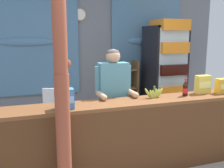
{
  "coord_description": "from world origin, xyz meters",
  "views": [
    {
      "loc": [
        -1.21,
        -2.35,
        1.7
      ],
      "look_at": [
        -0.13,
        0.87,
        1.06
      ],
      "focal_mm": 40.54,
      "sensor_mm": 36.0,
      "label": 1
    }
  ],
  "objects_px": {
    "timber_post": "(61,80)",
    "banana_bunch": "(154,93)",
    "soda_bottle_cola": "(185,89)",
    "snack_box_instant_noodle": "(203,84)",
    "stall_counter": "(137,131)",
    "drink_fridge": "(166,67)",
    "plastic_lawn_chair": "(54,112)",
    "shopkeeper": "(113,91)",
    "snack_box_choco_powder": "(224,86)",
    "bottle_shelf_rack": "(125,90)",
    "snack_box_biscuit": "(66,99)"
  },
  "relations": [
    {
      "from": "timber_post",
      "to": "banana_bunch",
      "type": "relative_size",
      "value": 9.57
    },
    {
      "from": "soda_bottle_cola",
      "to": "snack_box_instant_noodle",
      "type": "bearing_deg",
      "value": 11.71
    },
    {
      "from": "stall_counter",
      "to": "drink_fridge",
      "type": "height_order",
      "value": "drink_fridge"
    },
    {
      "from": "plastic_lawn_chair",
      "to": "shopkeeper",
      "type": "relative_size",
      "value": 0.56
    },
    {
      "from": "snack_box_choco_powder",
      "to": "drink_fridge",
      "type": "bearing_deg",
      "value": 90.38
    },
    {
      "from": "stall_counter",
      "to": "shopkeeper",
      "type": "relative_size",
      "value": 2.86
    },
    {
      "from": "drink_fridge",
      "to": "snack_box_choco_powder",
      "type": "bearing_deg",
      "value": -89.62
    },
    {
      "from": "stall_counter",
      "to": "drink_fridge",
      "type": "distance_m",
      "value": 2.24
    },
    {
      "from": "bottle_shelf_rack",
      "to": "shopkeeper",
      "type": "height_order",
      "value": "shopkeeper"
    },
    {
      "from": "stall_counter",
      "to": "plastic_lawn_chair",
      "type": "xyz_separation_m",
      "value": [
        -0.87,
        1.33,
        -0.07
      ]
    },
    {
      "from": "bottle_shelf_rack",
      "to": "shopkeeper",
      "type": "bearing_deg",
      "value": -117.3
    },
    {
      "from": "snack_box_choco_powder",
      "to": "banana_bunch",
      "type": "height_order",
      "value": "snack_box_choco_powder"
    },
    {
      "from": "timber_post",
      "to": "bottle_shelf_rack",
      "type": "distance_m",
      "value": 2.79
    },
    {
      "from": "shopkeeper",
      "to": "snack_box_biscuit",
      "type": "xyz_separation_m",
      "value": [
        -0.71,
        -0.47,
        0.06
      ]
    },
    {
      "from": "stall_counter",
      "to": "snack_box_choco_powder",
      "type": "relative_size",
      "value": 18.46
    },
    {
      "from": "timber_post",
      "to": "soda_bottle_cola",
      "type": "relative_size",
      "value": 11.49
    },
    {
      "from": "shopkeeper",
      "to": "banana_bunch",
      "type": "bearing_deg",
      "value": -36.12
    },
    {
      "from": "drink_fridge",
      "to": "plastic_lawn_chair",
      "type": "bearing_deg",
      "value": -170.83
    },
    {
      "from": "timber_post",
      "to": "shopkeeper",
      "type": "bearing_deg",
      "value": 44.08
    },
    {
      "from": "soda_bottle_cola",
      "to": "snack_box_instant_noodle",
      "type": "relative_size",
      "value": 0.93
    },
    {
      "from": "banana_bunch",
      "to": "timber_post",
      "type": "bearing_deg",
      "value": -160.7
    },
    {
      "from": "soda_bottle_cola",
      "to": "snack_box_choco_powder",
      "type": "height_order",
      "value": "soda_bottle_cola"
    },
    {
      "from": "snack_box_biscuit",
      "to": "banana_bunch",
      "type": "distance_m",
      "value": 1.17
    },
    {
      "from": "stall_counter",
      "to": "shopkeeper",
      "type": "xyz_separation_m",
      "value": [
        -0.14,
        0.49,
        0.4
      ]
    },
    {
      "from": "snack_box_biscuit",
      "to": "banana_bunch",
      "type": "height_order",
      "value": "snack_box_biscuit"
    },
    {
      "from": "drink_fridge",
      "to": "snack_box_biscuit",
      "type": "xyz_separation_m",
      "value": [
        -2.21,
        -1.67,
        -0.07
      ]
    },
    {
      "from": "soda_bottle_cola",
      "to": "banana_bunch",
      "type": "bearing_deg",
      "value": 175.66
    },
    {
      "from": "stall_counter",
      "to": "snack_box_instant_noodle",
      "type": "bearing_deg",
      "value": 10.1
    },
    {
      "from": "stall_counter",
      "to": "shopkeeper",
      "type": "height_order",
      "value": "shopkeeper"
    },
    {
      "from": "snack_box_instant_noodle",
      "to": "snack_box_biscuit",
      "type": "height_order",
      "value": "snack_box_instant_noodle"
    },
    {
      "from": "bottle_shelf_rack",
      "to": "stall_counter",
      "type": "bearing_deg",
      "value": -107.63
    },
    {
      "from": "bottle_shelf_rack",
      "to": "soda_bottle_cola",
      "type": "relative_size",
      "value": 5.24
    },
    {
      "from": "banana_bunch",
      "to": "bottle_shelf_rack",
      "type": "bearing_deg",
      "value": 80.26
    },
    {
      "from": "snack_box_instant_noodle",
      "to": "banana_bunch",
      "type": "xyz_separation_m",
      "value": [
        -0.77,
        -0.04,
        -0.06
      ]
    },
    {
      "from": "stall_counter",
      "to": "plastic_lawn_chair",
      "type": "distance_m",
      "value": 1.59
    },
    {
      "from": "bottle_shelf_rack",
      "to": "plastic_lawn_chair",
      "type": "height_order",
      "value": "bottle_shelf_rack"
    },
    {
      "from": "plastic_lawn_chair",
      "to": "snack_box_choco_powder",
      "type": "bearing_deg",
      "value": -28.54
    },
    {
      "from": "bottle_shelf_rack",
      "to": "plastic_lawn_chair",
      "type": "relative_size",
      "value": 1.43
    },
    {
      "from": "drink_fridge",
      "to": "snack_box_choco_powder",
      "type": "relative_size",
      "value": 8.46
    },
    {
      "from": "stall_counter",
      "to": "timber_post",
      "type": "relative_size",
      "value": 1.63
    },
    {
      "from": "bottle_shelf_rack",
      "to": "snack_box_biscuit",
      "type": "xyz_separation_m",
      "value": [
        -1.47,
        -1.94,
        0.38
      ]
    },
    {
      "from": "shopkeeper",
      "to": "snack_box_instant_noodle",
      "type": "bearing_deg",
      "value": -13.47
    },
    {
      "from": "snack_box_choco_powder",
      "to": "banana_bunch",
      "type": "distance_m",
      "value": 1.07
    },
    {
      "from": "timber_post",
      "to": "snack_box_biscuit",
      "type": "distance_m",
      "value": 0.4
    },
    {
      "from": "stall_counter",
      "to": "soda_bottle_cola",
      "type": "relative_size",
      "value": 18.71
    },
    {
      "from": "soda_bottle_cola",
      "to": "stall_counter",
      "type": "bearing_deg",
      "value": -170.61
    },
    {
      "from": "timber_post",
      "to": "snack_box_instant_noodle",
      "type": "relative_size",
      "value": 10.75
    },
    {
      "from": "drink_fridge",
      "to": "snack_box_biscuit",
      "type": "height_order",
      "value": "drink_fridge"
    },
    {
      "from": "drink_fridge",
      "to": "shopkeeper",
      "type": "relative_size",
      "value": 1.31
    },
    {
      "from": "timber_post",
      "to": "drink_fridge",
      "type": "relative_size",
      "value": 1.34
    }
  ]
}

